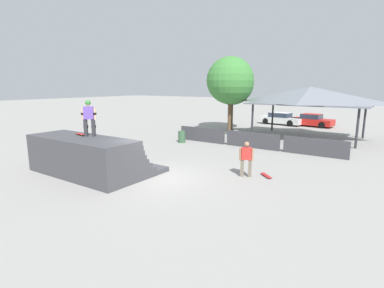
% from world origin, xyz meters
% --- Properties ---
extents(ground_plane, '(160.00, 160.00, 0.00)m').
position_xyz_m(ground_plane, '(0.00, 0.00, 0.00)').
color(ground_plane, gray).
extents(quarter_pipe_ramp, '(5.82, 3.79, 1.79)m').
position_xyz_m(quarter_pipe_ramp, '(-3.08, -1.19, 0.79)').
color(quarter_pipe_ramp, '#424247').
rests_on(quarter_pipe_ramp, ground).
extents(skater_on_deck, '(0.65, 0.57, 1.68)m').
position_xyz_m(skater_on_deck, '(-3.01, -1.05, 2.75)').
color(skater_on_deck, '#2D2D33').
rests_on(skater_on_deck, quarter_pipe_ramp).
extents(skateboard_on_deck, '(0.84, 0.35, 0.09)m').
position_xyz_m(skateboard_on_deck, '(-3.59, -1.13, 1.84)').
color(skateboard_on_deck, green).
rests_on(skateboard_on_deck, quarter_pipe_ramp).
extents(bystander_walking, '(0.64, 0.37, 1.64)m').
position_xyz_m(bystander_walking, '(3.29, 2.59, 0.91)').
color(bystander_walking, '#6B6051').
rests_on(bystander_walking, ground).
extents(skateboard_on_ground, '(0.72, 0.69, 0.09)m').
position_xyz_m(skateboard_on_ground, '(4.07, 3.11, 0.06)').
color(skateboard_on_ground, blue).
rests_on(skateboard_on_ground, ground).
extents(barrier_fence, '(11.74, 0.12, 1.05)m').
position_xyz_m(barrier_fence, '(0.93, 8.76, 0.52)').
color(barrier_fence, '#3D3D42').
rests_on(barrier_fence, ground).
extents(pavilion_shelter, '(8.70, 5.42, 4.03)m').
position_xyz_m(pavilion_shelter, '(2.98, 14.83, 3.34)').
color(pavilion_shelter, '#2D2D33').
rests_on(pavilion_shelter, ground).
extents(tree_beside_pavilion, '(3.96, 3.96, 6.28)m').
position_xyz_m(tree_beside_pavilion, '(-4.07, 15.42, 4.29)').
color(tree_beside_pavilion, brown).
rests_on(tree_beside_pavilion, ground).
extents(tree_far_back, '(3.91, 3.91, 6.47)m').
position_xyz_m(tree_far_back, '(-2.96, 12.88, 4.51)').
color(tree_far_back, brown).
rests_on(tree_far_back, ground).
extents(trash_bin, '(0.52, 0.52, 0.85)m').
position_xyz_m(trash_bin, '(-4.10, 7.63, 0.42)').
color(trash_bin, '#385B3D').
rests_on(trash_bin, ground).
extents(parked_car_white, '(4.74, 2.29, 1.27)m').
position_xyz_m(parked_car_white, '(-1.46, 21.82, 0.60)').
color(parked_car_white, silver).
rests_on(parked_car_white, ground).
extents(parked_car_red, '(4.19, 2.13, 1.27)m').
position_xyz_m(parked_car_red, '(1.64, 22.15, 0.60)').
color(parked_car_red, red).
rests_on(parked_car_red, ground).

